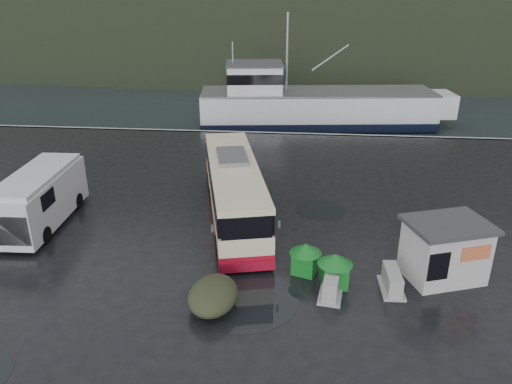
# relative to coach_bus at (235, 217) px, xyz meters

# --- Properties ---
(ground) EXTENTS (160.00, 160.00, 0.00)m
(ground) POSITION_rel_coach_bus_xyz_m (-1.79, -4.16, 0.00)
(ground) COLOR black
(ground) RESTS_ON ground
(harbor_water) EXTENTS (300.00, 180.00, 0.02)m
(harbor_water) POSITION_rel_coach_bus_xyz_m (-1.79, 105.84, 0.00)
(harbor_water) COLOR black
(harbor_water) RESTS_ON ground
(quay_edge) EXTENTS (160.00, 0.60, 1.50)m
(quay_edge) POSITION_rel_coach_bus_xyz_m (-1.79, 15.84, 0.00)
(quay_edge) COLOR #999993
(quay_edge) RESTS_ON ground
(headland) EXTENTS (780.00, 540.00, 570.00)m
(headland) POSITION_rel_coach_bus_xyz_m (8.21, 245.84, 0.00)
(headland) COLOR black
(headland) RESTS_ON ground
(coach_bus) EXTENTS (5.36, 11.70, 3.21)m
(coach_bus) POSITION_rel_coach_bus_xyz_m (0.00, 0.00, 0.00)
(coach_bus) COLOR beige
(coach_bus) RESTS_ON ground
(white_van) EXTENTS (2.54, 6.81, 2.82)m
(white_van) POSITION_rel_coach_bus_xyz_m (-9.64, -1.65, 0.00)
(white_van) COLOR silver
(white_van) RESTS_ON ground
(waste_bin_left) EXTENTS (1.25, 1.25, 1.38)m
(waste_bin_left) POSITION_rel_coach_bus_xyz_m (3.70, -5.04, 0.00)
(waste_bin_left) COLOR #136B1F
(waste_bin_left) RESTS_ON ground
(waste_bin_right) EXTENTS (1.15, 1.15, 1.44)m
(waste_bin_right) POSITION_rel_coach_bus_xyz_m (4.89, -5.91, 0.00)
(waste_bin_right) COLOR #136B1F
(waste_bin_right) RESTS_ON ground
(dome_tent) EXTENTS (2.01, 2.71, 1.03)m
(dome_tent) POSITION_rel_coach_bus_xyz_m (0.22, -7.82, 0.00)
(dome_tent) COLOR #2F331F
(dome_tent) RESTS_ON ground
(ticket_kiosk) EXTENTS (3.88, 3.39, 2.55)m
(ticket_kiosk) POSITION_rel_coach_bus_xyz_m (9.41, -4.86, 0.00)
(ticket_kiosk) COLOR #BABAB6
(ticket_kiosk) RESTS_ON ground
(jersey_barrier_a) EXTENTS (1.15, 1.90, 0.89)m
(jersey_barrier_a) POSITION_rel_coach_bus_xyz_m (4.74, -6.57, 0.00)
(jersey_barrier_a) COLOR #999993
(jersey_barrier_a) RESTS_ON ground
(jersey_barrier_b) EXTENTS (0.94, 1.78, 0.88)m
(jersey_barrier_b) POSITION_rel_coach_bus_xyz_m (7.18, -6.01, 0.00)
(jersey_barrier_b) COLOR #999993
(jersey_barrier_b) RESTS_ON ground
(fishing_trawler) EXTENTS (26.22, 8.60, 10.30)m
(fishing_trawler) POSITION_rel_coach_bus_xyz_m (4.74, 23.63, 0.00)
(fishing_trawler) COLOR silver
(fishing_trawler) RESTS_ON ground
(puddles) EXTENTS (13.74, 16.02, 0.01)m
(puddles) POSITION_rel_coach_bus_xyz_m (0.77, -5.99, 0.01)
(puddles) COLOR black
(puddles) RESTS_ON ground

